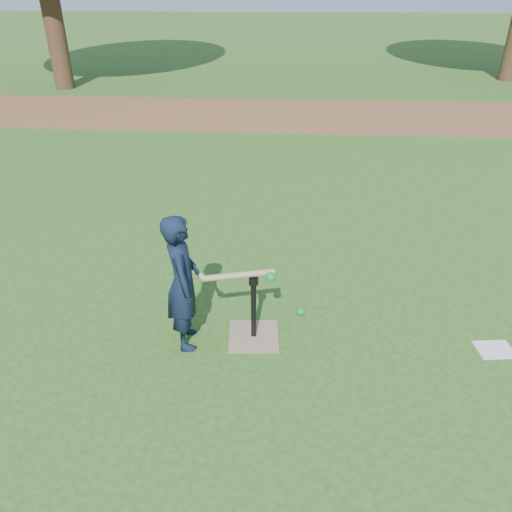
{
  "coord_description": "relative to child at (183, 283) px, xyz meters",
  "views": [
    {
      "loc": [
        0.17,
        -3.78,
        2.79
      ],
      "look_at": [
        -0.08,
        -0.05,
        0.65
      ],
      "focal_mm": 35.0,
      "sensor_mm": 36.0,
      "label": 1
    }
  ],
  "objects": [
    {
      "name": "ground",
      "position": [
        0.65,
        0.43,
        -0.6
      ],
      "size": [
        80.0,
        80.0,
        0.0
      ],
      "primitive_type": "plane",
      "color": "#285116",
      "rests_on": "ground"
    },
    {
      "name": "dirt_strip",
      "position": [
        0.65,
        7.93,
        -0.59
      ],
      "size": [
        24.0,
        3.0,
        0.01
      ],
      "primitive_type": "cube",
      "color": "brown",
      "rests_on": "ground"
    },
    {
      "name": "child",
      "position": [
        0.0,
        0.0,
        0.0
      ],
      "size": [
        0.38,
        0.49,
        1.2
      ],
      "primitive_type": "imported",
      "rotation": [
        0.0,
        0.0,
        1.8
      ],
      "color": "black",
      "rests_on": "ground"
    },
    {
      "name": "wiffle_ball_ground",
      "position": [
        0.98,
        0.44,
        -0.56
      ],
      "size": [
        0.08,
        0.08,
        0.08
      ],
      "primitive_type": "sphere",
      "color": "#0D8F32",
      "rests_on": "ground"
    },
    {
      "name": "clipboard",
      "position": [
        2.62,
        0.05,
        -0.59
      ],
      "size": [
        0.32,
        0.26,
        0.01
      ],
      "primitive_type": "cube",
      "rotation": [
        0.0,
        0.0,
        0.12
      ],
      "color": "silver",
      "rests_on": "ground"
    },
    {
      "name": "batting_tee",
      "position": [
        0.57,
        0.09,
        -0.49
      ],
      "size": [
        0.46,
        0.46,
        0.61
      ],
      "color": "#897257",
      "rests_on": "ground"
    },
    {
      "name": "swing_action",
      "position": [
        0.47,
        0.05,
        0.05
      ],
      "size": [
        0.64,
        0.2,
        0.1
      ],
      "color": "tan",
      "rests_on": "ground"
    }
  ]
}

